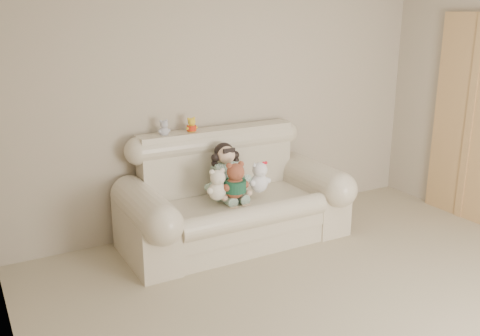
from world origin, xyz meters
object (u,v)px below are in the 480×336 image
sofa (235,190)px  seated_child (226,170)px  brown_teddy (235,177)px  cream_teddy (217,182)px  white_cat (259,174)px

sofa → seated_child: 0.20m
sofa → brown_teddy: (-0.08, -0.16, 0.18)m
seated_child → sofa: bearing=-60.0°
seated_child → brown_teddy: 0.24m
brown_teddy → cream_teddy: (-0.16, 0.03, -0.03)m
sofa → white_cat: sofa is taller
white_cat → cream_teddy: (-0.43, -0.00, -0.00)m
sofa → brown_teddy: 0.26m
sofa → brown_teddy: sofa is taller
sofa → seated_child: sofa is taller
seated_child → brown_teddy: seated_child is taller
seated_child → white_cat: (0.24, -0.21, -0.01)m
seated_child → cream_teddy: bearing=-135.2°
seated_child → white_cat: seated_child is taller
sofa → brown_teddy: bearing=-117.4°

